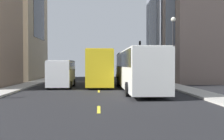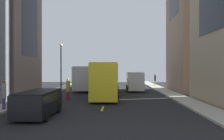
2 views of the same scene
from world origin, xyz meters
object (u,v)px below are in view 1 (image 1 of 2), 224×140
car_black_0 (123,72)px  city_bus_white (137,67)px  delivery_van_white (62,72)px  pedestrian_walking_far (143,70)px  pedestrian_crossing_mid (125,73)px  traffic_light_near_corner (140,52)px  streetcar_yellow (99,65)px

car_black_0 → city_bus_white: bearing=88.2°
city_bus_white → delivery_van_white: bearing=-24.5°
pedestrian_walking_far → pedestrian_crossing_mid: 6.13m
pedestrian_crossing_mid → traffic_light_near_corner: bearing=-4.6°
pedestrian_walking_far → traffic_light_near_corner: size_ratio=0.35×
car_black_0 → traffic_light_near_corner: 4.78m
city_bus_white → pedestrian_crossing_mid: size_ratio=6.08×
car_black_0 → traffic_light_near_corner: (-3.03, -1.57, 3.35)m
pedestrian_walking_far → pedestrian_crossing_mid: (3.35, 5.13, -0.16)m
pedestrian_walking_far → car_black_0: bearing=-34.1°
pedestrian_walking_far → pedestrian_crossing_mid: bearing=48.8°
traffic_light_near_corner → pedestrian_crossing_mid: bearing=67.8°
streetcar_yellow → car_black_0: bearing=-108.0°
pedestrian_crossing_mid → car_black_0: bearing=14.9°
streetcar_yellow → traffic_light_near_corner: (-6.80, -13.23, 2.17)m
pedestrian_walking_far → pedestrian_crossing_mid: pedestrian_walking_far is taller
city_bus_white → streetcar_yellow: streetcar_yellow is taller
pedestrian_crossing_mid → traffic_light_near_corner: size_ratio=0.35×
city_bus_white → pedestrian_walking_far: 17.98m
delivery_van_white → car_black_0: size_ratio=1.28×
city_bus_white → delivery_van_white: (6.79, -3.10, -0.50)m
city_bus_white → car_black_0: 19.11m
pedestrian_crossing_mid → city_bus_white: bearing=-163.7°
pedestrian_walking_far → traffic_light_near_corner: 4.30m
delivery_van_white → pedestrian_walking_far: delivery_van_white is taller
pedestrian_walking_far → city_bus_white: bearing=70.3°
delivery_van_white → car_black_0: 17.62m
city_bus_white → car_black_0: bearing=-91.8°
pedestrian_walking_far → traffic_light_near_corner: traffic_light_near_corner is taller
city_bus_white → streetcar_yellow: 8.07m
streetcar_yellow → pedestrian_walking_far: (-6.81, -10.17, -0.85)m
pedestrian_walking_far → delivery_van_white: bearing=46.3°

